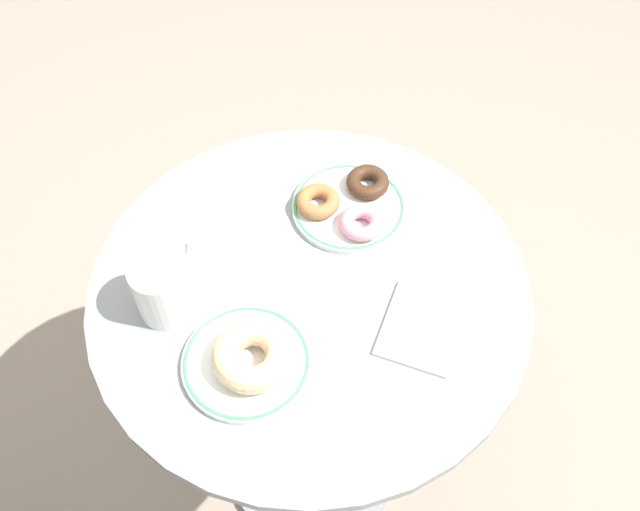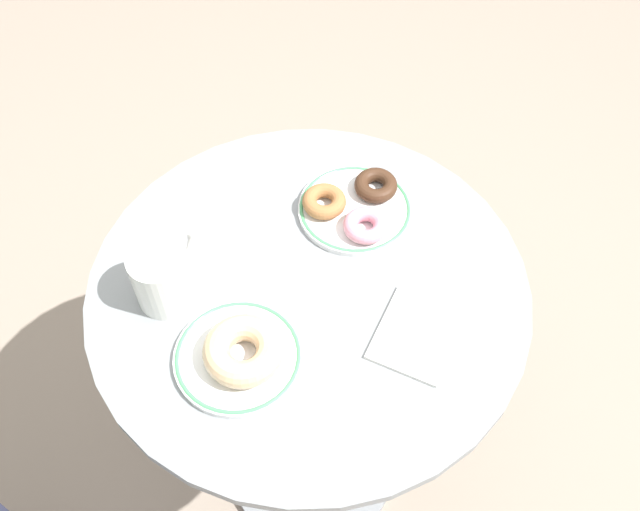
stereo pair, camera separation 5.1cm
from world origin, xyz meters
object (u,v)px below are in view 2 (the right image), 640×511
donut_cinnamon (324,201)px  paper_napkin (416,335)px  cafe_table (310,365)px  plate_left (238,357)px  donut_glazed (243,351)px  plate_right (355,209)px  donut_chocolate (376,185)px  donut_pink_frosted (366,225)px  coffee_mug (164,276)px

donut_cinnamon → paper_napkin: donut_cinnamon is taller
cafe_table → paper_napkin: (0.03, -0.18, 0.27)m
plate_left → donut_glazed: 0.03m
plate_right → donut_cinnamon: size_ratio=2.62×
donut_glazed → donut_chocolate: donut_glazed is taller
donut_chocolate → plate_right: bearing=173.9°
plate_left → paper_napkin: 0.26m
plate_left → donut_pink_frosted: donut_pink_frosted is taller
cafe_table → plate_right: (0.16, 0.03, 0.27)m
cafe_table → donut_cinnamon: 0.33m
plate_right → donut_glazed: 0.32m
donut_chocolate → donut_pink_frosted: (-0.08, -0.04, 0.00)m
cafe_table → donut_cinnamon: donut_cinnamon is taller
plate_left → donut_glazed: (0.00, -0.01, 0.02)m
donut_pink_frosted → coffee_mug: 0.32m
plate_right → donut_chocolate: bearing=-6.1°
donut_glazed → donut_cinnamon: bearing=15.4°
donut_chocolate → donut_pink_frosted: size_ratio=1.00×
donut_cinnamon → plate_right: bearing=-54.2°
cafe_table → paper_napkin: size_ratio=5.76×
donut_glazed → coffee_mug: 0.17m
plate_left → donut_chocolate: 0.37m
plate_left → donut_pink_frosted: size_ratio=2.56×
cafe_table → plate_left: bearing=-180.0°
donut_glazed → donut_cinnamon: (0.29, 0.08, -0.01)m
cafe_table → donut_glazed: 0.34m
cafe_table → donut_pink_frosted: (0.13, -0.01, 0.29)m
paper_napkin → donut_chocolate: bearing=47.6°
cafe_table → paper_napkin: 0.32m
cafe_table → donut_cinnamon: (0.13, 0.07, 0.29)m
cafe_table → donut_cinnamon: bearing=28.0°
plate_left → plate_right: 0.32m
plate_left → donut_cinnamon: donut_cinnamon is taller
donut_chocolate → donut_cinnamon: (-0.08, 0.05, 0.00)m
cafe_table → plate_right: bearing=10.1°
cafe_table → plate_left: plate_left is taller
paper_napkin → cafe_table: bearing=98.0°
coffee_mug → donut_cinnamon: bearing=-17.5°
donut_chocolate → coffee_mug: coffee_mug is taller
donut_cinnamon → coffee_mug: (-0.27, 0.09, 0.03)m
donut_cinnamon → donut_pink_frosted: same height
plate_right → donut_chocolate: size_ratio=2.62×
cafe_table → donut_chocolate: donut_chocolate is taller
donut_pink_frosted → donut_glazed: bearing=179.5°
plate_left → donut_chocolate: (0.37, 0.02, 0.02)m
donut_glazed → donut_chocolate: 0.37m
donut_glazed → paper_napkin: size_ratio=0.85×
coffee_mug → plate_left: bearing=-96.7°
coffee_mug → cafe_table: bearing=-47.6°
donut_cinnamon → coffee_mug: 0.29m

